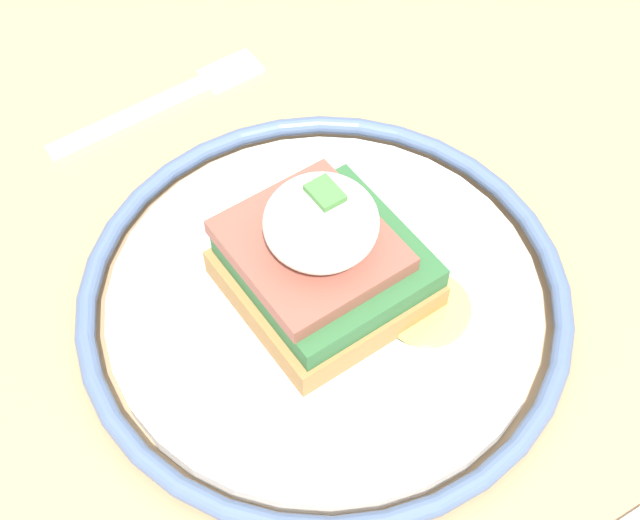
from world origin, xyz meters
name	(u,v)px	position (x,y,z in m)	size (l,w,h in m)	color
dining_table	(292,446)	(0.00, 0.00, 0.59)	(0.86, 0.67, 0.73)	tan
plate	(320,292)	(0.00, 0.02, 0.74)	(0.24, 0.24, 0.02)	white
sandwich	(322,253)	(0.00, 0.02, 0.77)	(0.11, 0.10, 0.07)	#9E703D
fork	(169,99)	(-0.17, 0.03, 0.73)	(0.02, 0.14, 0.00)	silver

